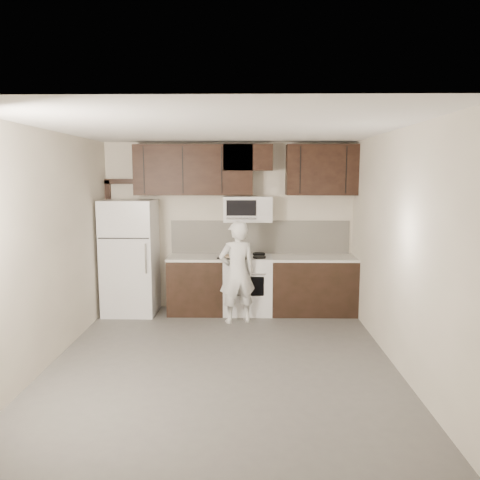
{
  "coord_description": "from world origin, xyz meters",
  "views": [
    {
      "loc": [
        0.3,
        -5.32,
        2.19
      ],
      "look_at": [
        0.2,
        0.9,
        1.32
      ],
      "focal_mm": 35.0,
      "sensor_mm": 36.0,
      "label": 1
    }
  ],
  "objects_px": {
    "refrigerator": "(130,257)",
    "person": "(237,272)",
    "stove": "(248,284)",
    "microwave": "(248,209)"
  },
  "relations": [
    {
      "from": "refrigerator",
      "to": "microwave",
      "type": "bearing_deg",
      "value": 5.15
    },
    {
      "from": "stove",
      "to": "refrigerator",
      "type": "xyz_separation_m",
      "value": [
        -1.85,
        -0.05,
        0.44
      ]
    },
    {
      "from": "microwave",
      "to": "stove",
      "type": "bearing_deg",
      "value": -89.9
    },
    {
      "from": "refrigerator",
      "to": "person",
      "type": "distance_m",
      "value": 1.76
    },
    {
      "from": "person",
      "to": "microwave",
      "type": "bearing_deg",
      "value": -123.16
    },
    {
      "from": "stove",
      "to": "microwave",
      "type": "xyz_separation_m",
      "value": [
        -0.0,
        0.12,
        1.19
      ]
    },
    {
      "from": "stove",
      "to": "person",
      "type": "relative_size",
      "value": 0.62
    },
    {
      "from": "microwave",
      "to": "refrigerator",
      "type": "height_order",
      "value": "microwave"
    },
    {
      "from": "refrigerator",
      "to": "stove",
      "type": "bearing_deg",
      "value": 1.51
    },
    {
      "from": "refrigerator",
      "to": "person",
      "type": "height_order",
      "value": "refrigerator"
    }
  ]
}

